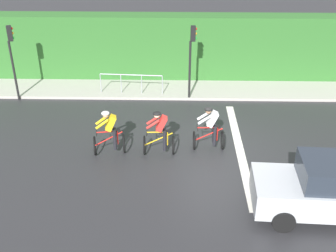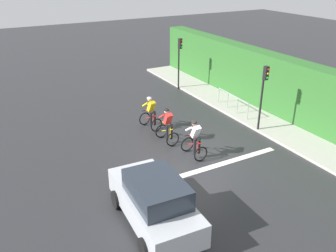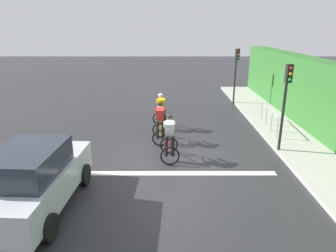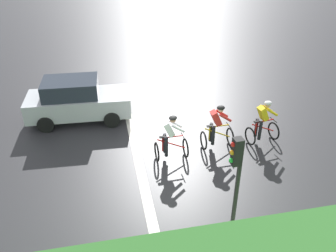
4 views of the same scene
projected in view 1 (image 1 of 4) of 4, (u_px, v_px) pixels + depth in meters
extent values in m
plane|color=#28282B|center=(215.00, 149.00, 15.40)|extent=(80.00, 80.00, 0.00)
cube|color=#ADA89E|center=(164.00, 87.00, 20.22)|extent=(2.80, 22.98, 0.12)
cube|color=tan|center=(165.00, 76.00, 20.93)|extent=(0.44, 22.98, 0.45)
cube|color=#2D6628|center=(165.00, 48.00, 20.54)|extent=(1.10, 22.98, 3.16)
cube|color=silver|center=(240.00, 149.00, 15.38)|extent=(7.00, 0.30, 0.01)
torus|color=black|center=(95.00, 146.00, 14.93)|extent=(0.68, 0.17, 0.68)
torus|color=black|center=(124.00, 144.00, 15.06)|extent=(0.68, 0.17, 0.68)
cylinder|color=red|center=(109.00, 139.00, 14.88)|extent=(0.21, 0.98, 0.51)
cylinder|color=red|center=(118.00, 137.00, 14.90)|extent=(0.04, 0.04, 0.55)
cylinder|color=red|center=(107.00, 132.00, 14.74)|extent=(0.16, 0.71, 0.04)
cube|color=black|center=(117.00, 130.00, 14.76)|extent=(0.14, 0.23, 0.04)
cylinder|color=black|center=(97.00, 133.00, 14.71)|extent=(0.42, 0.10, 0.03)
cube|color=yellow|center=(111.00, 123.00, 14.59)|extent=(0.36, 0.45, 0.57)
sphere|color=tan|center=(106.00, 115.00, 14.42)|extent=(0.20, 0.20, 0.20)
ellipsoid|color=silver|center=(105.00, 113.00, 14.39)|extent=(0.28, 0.32, 0.14)
cylinder|color=black|center=(115.00, 140.00, 14.81)|extent=(0.12, 0.12, 0.74)
cylinder|color=black|center=(115.00, 137.00, 15.02)|extent=(0.12, 0.12, 0.74)
cylinder|color=yellow|center=(102.00, 124.00, 14.39)|extent=(0.17, 0.49, 0.37)
cylinder|color=yellow|center=(102.00, 120.00, 14.67)|extent=(0.17, 0.49, 0.37)
torus|color=black|center=(144.00, 145.00, 14.96)|extent=(0.68, 0.09, 0.68)
torus|color=black|center=(173.00, 145.00, 14.98)|extent=(0.68, 0.09, 0.68)
cylinder|color=gold|center=(159.00, 139.00, 14.85)|extent=(0.08, 0.99, 0.51)
cylinder|color=gold|center=(167.00, 138.00, 14.84)|extent=(0.04, 0.04, 0.55)
cylinder|color=gold|center=(157.00, 132.00, 14.72)|extent=(0.07, 0.72, 0.04)
cube|color=black|center=(167.00, 131.00, 14.70)|extent=(0.11, 0.22, 0.04)
cylinder|color=black|center=(147.00, 133.00, 14.72)|extent=(0.42, 0.05, 0.03)
cube|color=red|center=(162.00, 123.00, 14.55)|extent=(0.32, 0.42, 0.57)
sphere|color=beige|center=(157.00, 115.00, 14.40)|extent=(0.20, 0.20, 0.20)
ellipsoid|color=black|center=(157.00, 114.00, 14.37)|extent=(0.25, 0.29, 0.14)
cylinder|color=black|center=(165.00, 141.00, 14.75)|extent=(0.12, 0.12, 0.74)
cylinder|color=black|center=(165.00, 138.00, 14.97)|extent=(0.12, 0.12, 0.74)
cylinder|color=red|center=(153.00, 124.00, 14.38)|extent=(0.11, 0.48, 0.37)
cylinder|color=red|center=(153.00, 120.00, 14.66)|extent=(0.11, 0.48, 0.37)
torus|color=black|center=(194.00, 140.00, 15.25)|extent=(0.68, 0.08, 0.68)
torus|color=black|center=(223.00, 140.00, 15.26)|extent=(0.68, 0.08, 0.68)
cylinder|color=red|center=(209.00, 134.00, 15.14)|extent=(0.08, 0.99, 0.51)
cylinder|color=red|center=(217.00, 134.00, 15.13)|extent=(0.04, 0.04, 0.55)
cylinder|color=red|center=(208.00, 128.00, 15.00)|extent=(0.07, 0.72, 0.04)
cube|color=black|center=(218.00, 126.00, 14.99)|extent=(0.11, 0.22, 0.04)
cylinder|color=black|center=(197.00, 128.00, 15.01)|extent=(0.42, 0.05, 0.03)
cube|color=white|center=(212.00, 119.00, 14.84)|extent=(0.31, 0.42, 0.57)
sphere|color=#9E7051|center=(208.00, 111.00, 14.69)|extent=(0.20, 0.20, 0.20)
ellipsoid|color=black|center=(209.00, 109.00, 14.66)|extent=(0.25, 0.29, 0.14)
cylinder|color=black|center=(215.00, 136.00, 15.04)|extent=(0.12, 0.12, 0.74)
cylinder|color=black|center=(214.00, 133.00, 15.25)|extent=(0.12, 0.12, 0.74)
cylinder|color=white|center=(205.00, 120.00, 14.67)|extent=(0.11, 0.48, 0.37)
cylinder|color=white|center=(204.00, 116.00, 14.95)|extent=(0.11, 0.48, 0.37)
cube|color=#B7BCC1|center=(326.00, 193.00, 11.98)|extent=(1.91, 4.18, 0.80)
cylinder|color=black|center=(284.00, 221.00, 11.51)|extent=(0.25, 0.65, 0.64)
cylinder|color=black|center=(275.00, 185.00, 12.97)|extent=(0.25, 0.65, 0.64)
cube|color=#EAEACC|center=(257.00, 199.00, 11.61)|extent=(0.28, 0.09, 0.16)
cube|color=#EAEACC|center=(253.00, 177.00, 12.51)|extent=(0.28, 0.09, 0.16)
cylinder|color=black|center=(190.00, 71.00, 18.43)|extent=(0.10, 0.10, 2.70)
cube|color=black|center=(193.00, 34.00, 17.63)|extent=(0.21, 0.21, 0.64)
sphere|color=red|center=(196.00, 29.00, 17.54)|extent=(0.11, 0.11, 0.11)
sphere|color=orange|center=(196.00, 34.00, 17.64)|extent=(0.11, 0.11, 0.11)
sphere|color=green|center=(196.00, 38.00, 17.73)|extent=(0.11, 0.11, 0.11)
cylinder|color=black|center=(14.00, 71.00, 18.44)|extent=(0.10, 0.10, 2.70)
cube|color=black|center=(10.00, 33.00, 17.66)|extent=(0.25, 0.25, 0.64)
sphere|color=red|center=(12.00, 28.00, 17.59)|extent=(0.11, 0.11, 0.11)
sphere|color=orange|center=(12.00, 33.00, 17.69)|extent=(0.11, 0.11, 0.11)
sphere|color=green|center=(13.00, 38.00, 17.78)|extent=(0.11, 0.11, 0.11)
cylinder|color=#999EA3|center=(131.00, 75.00, 19.01)|extent=(0.22, 2.81, 0.05)
cylinder|color=#999EA3|center=(162.00, 86.00, 19.14)|extent=(0.04, 0.04, 1.00)
cylinder|color=#999EA3|center=(142.00, 86.00, 19.21)|extent=(0.04, 0.04, 1.00)
cylinder|color=#999EA3|center=(121.00, 85.00, 19.28)|extent=(0.04, 0.04, 1.00)
cylinder|color=#999EA3|center=(101.00, 84.00, 19.35)|extent=(0.04, 0.04, 1.00)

